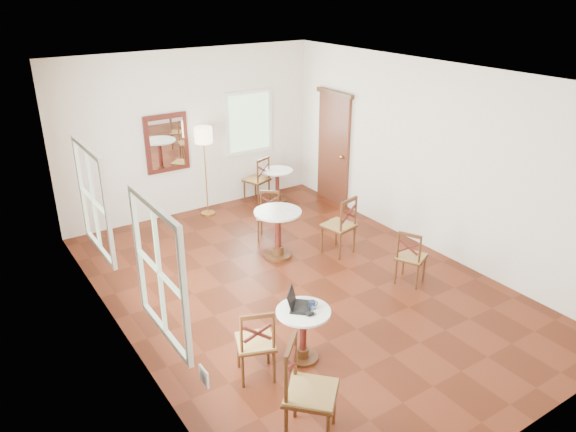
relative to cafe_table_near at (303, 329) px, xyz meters
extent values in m
plane|color=#511D0D|center=(0.91, 1.38, -0.41)|extent=(7.00, 7.00, 0.00)
cube|color=silver|center=(0.91, 4.88, 1.09)|extent=(5.00, 0.02, 3.00)
cube|color=silver|center=(0.91, -2.12, 1.09)|extent=(5.00, 0.02, 3.00)
cube|color=silver|center=(-1.59, 1.38, 1.09)|extent=(0.02, 7.00, 3.00)
cube|color=silver|center=(3.41, 1.38, 1.09)|extent=(0.02, 7.00, 3.00)
cube|color=white|center=(0.91, 1.38, 2.59)|extent=(5.00, 7.00, 0.02)
cube|color=brown|center=(3.37, 3.78, 0.64)|extent=(0.06, 0.90, 2.10)
cube|color=#4B2812|center=(3.35, 3.78, 1.74)|extent=(0.08, 1.02, 0.08)
sphere|color=#BF8C3F|center=(3.31, 3.46, 0.59)|extent=(0.07, 0.07, 0.07)
cube|color=#4E1914|center=(0.41, 4.84, 0.99)|extent=(0.80, 0.05, 1.05)
cube|color=white|center=(0.41, 4.81, 0.99)|extent=(0.64, 0.02, 0.88)
cube|color=white|center=(-1.56, -0.72, 0.54)|extent=(0.02, 0.16, 0.16)
torus|color=red|center=(-1.54, -0.72, 0.54)|extent=(0.02, 0.12, 0.12)
cube|color=white|center=(-1.56, 0.18, 1.14)|extent=(0.06, 1.22, 1.42)
cube|color=white|center=(-1.56, 2.38, 1.14)|extent=(0.06, 1.22, 1.42)
cube|color=white|center=(2.11, 4.85, 1.14)|extent=(1.02, 0.06, 1.22)
cylinder|color=#4B2812|center=(0.00, 0.00, -0.39)|extent=(0.36, 0.36, 0.04)
cylinder|color=#4B2812|center=(0.00, 0.00, -0.32)|extent=(0.14, 0.14, 0.11)
cylinder|color=#4E1914|center=(0.00, 0.00, -0.05)|extent=(0.08, 0.08, 0.54)
cylinder|color=#4B2812|center=(0.00, 0.00, 0.20)|extent=(0.13, 0.13, 0.05)
cylinder|color=silver|center=(0.00, 0.00, 0.24)|extent=(0.63, 0.63, 0.03)
cylinder|color=#4B2812|center=(1.16, 2.34, -0.39)|extent=(0.43, 0.43, 0.04)
cylinder|color=#4B2812|center=(1.16, 2.34, -0.30)|extent=(0.17, 0.17, 0.13)
cylinder|color=#4E1914|center=(1.16, 2.34, 0.02)|extent=(0.10, 0.10, 0.64)
cylinder|color=#4B2812|center=(1.16, 2.34, 0.31)|extent=(0.15, 0.15, 0.06)
cylinder|color=silver|center=(1.16, 2.34, 0.36)|extent=(0.75, 0.75, 0.03)
cylinder|color=#4B2812|center=(2.43, 4.34, -0.39)|extent=(0.36, 0.36, 0.04)
cylinder|color=#4B2812|center=(2.43, 4.34, -0.32)|extent=(0.14, 0.14, 0.11)
cylinder|color=#4E1914|center=(2.43, 4.34, -0.05)|extent=(0.08, 0.08, 0.53)
cylinder|color=#4B2812|center=(2.43, 4.34, 0.20)|extent=(0.12, 0.12, 0.05)
cylinder|color=silver|center=(2.43, 4.34, 0.24)|extent=(0.62, 0.62, 0.03)
cylinder|color=#4B2812|center=(-0.38, 0.16, -0.20)|extent=(0.03, 0.03, 0.43)
cylinder|color=#4B2812|center=(-0.50, -0.16, -0.20)|extent=(0.03, 0.03, 0.43)
cylinder|color=#4B2812|center=(-0.70, 0.28, -0.20)|extent=(0.03, 0.03, 0.43)
cylinder|color=#4B2812|center=(-0.82, -0.04, -0.20)|extent=(0.03, 0.03, 0.43)
cube|color=#4B2812|center=(-0.60, 0.06, 0.02)|extent=(0.54, 0.54, 0.03)
cube|color=olive|center=(-0.60, 0.06, 0.04)|extent=(0.52, 0.52, 0.04)
cylinder|color=#4B2812|center=(-0.50, -0.16, 0.26)|extent=(0.03, 0.03, 0.48)
cylinder|color=#4B2812|center=(-0.82, -0.04, 0.26)|extent=(0.03, 0.03, 0.48)
cube|color=#4B2812|center=(-0.66, -0.10, 0.48)|extent=(0.35, 0.16, 0.05)
cube|color=#4E1914|center=(-0.66, -0.10, 0.27)|extent=(0.30, 0.13, 0.21)
cube|color=#4E1914|center=(-0.66, -0.10, 0.27)|extent=(0.30, 0.13, 0.21)
cylinder|color=#4B2812|center=(-0.89, -0.99, -0.16)|extent=(0.04, 0.04, 0.50)
cylinder|color=#4B2812|center=(-0.33, -1.00, -0.16)|extent=(0.04, 0.04, 0.50)
cylinder|color=#4B2812|center=(-0.60, -0.72, -0.16)|extent=(0.04, 0.04, 0.50)
cube|color=#4B2812|center=(-0.61, -1.00, 0.09)|extent=(0.69, 0.69, 0.03)
cube|color=olive|center=(-0.61, -1.00, 0.11)|extent=(0.65, 0.65, 0.04)
cylinder|color=#4B2812|center=(-0.89, -0.99, 0.36)|extent=(0.04, 0.04, 0.55)
cylinder|color=#4B2812|center=(-0.60, -0.72, 0.36)|extent=(0.04, 0.04, 0.55)
cube|color=#4B2812|center=(-0.75, -0.85, 0.61)|extent=(0.33, 0.32, 0.06)
cube|color=#4E1914|center=(-0.75, -0.85, 0.37)|extent=(0.28, 0.27, 0.24)
cube|color=#4E1914|center=(-0.75, -0.85, 0.37)|extent=(0.28, 0.27, 0.24)
cylinder|color=#4B2812|center=(2.18, 2.14, -0.18)|extent=(0.04, 0.04, 0.46)
cylinder|color=#4B2812|center=(2.26, 1.78, -0.18)|extent=(0.04, 0.04, 0.46)
cylinder|color=#4B2812|center=(1.82, 2.06, -0.18)|extent=(0.04, 0.04, 0.46)
cylinder|color=#4B2812|center=(1.90, 1.70, -0.18)|extent=(0.04, 0.04, 0.46)
cube|color=#4B2812|center=(2.04, 1.92, 0.06)|extent=(0.54, 0.54, 0.03)
cube|color=olive|center=(2.04, 1.92, 0.07)|extent=(0.52, 0.52, 0.04)
cylinder|color=#4B2812|center=(2.26, 1.78, 0.31)|extent=(0.04, 0.04, 0.51)
cylinder|color=#4B2812|center=(1.90, 1.70, 0.31)|extent=(0.04, 0.04, 0.51)
cube|color=#4B2812|center=(2.08, 1.74, 0.55)|extent=(0.39, 0.12, 0.05)
cube|color=#4E1914|center=(2.08, 1.74, 0.32)|extent=(0.33, 0.10, 0.23)
cube|color=#4E1914|center=(2.08, 1.74, 0.32)|extent=(0.33, 0.10, 0.23)
cylinder|color=#4B2812|center=(2.54, 0.52, -0.21)|extent=(0.03, 0.03, 0.40)
cylinder|color=#4B2812|center=(2.25, 0.38, -0.21)|extent=(0.03, 0.03, 0.40)
cylinder|color=#4B2812|center=(2.40, 0.80, -0.21)|extent=(0.03, 0.03, 0.40)
cylinder|color=#4B2812|center=(2.12, 0.67, -0.21)|extent=(0.03, 0.03, 0.40)
cube|color=#4B2812|center=(2.33, 0.59, -0.01)|extent=(0.52, 0.52, 0.03)
cube|color=olive|center=(2.33, 0.59, 0.01)|extent=(0.50, 0.50, 0.04)
cylinder|color=#4B2812|center=(2.25, 0.38, 0.21)|extent=(0.03, 0.03, 0.44)
cylinder|color=#4B2812|center=(2.12, 0.67, 0.21)|extent=(0.03, 0.03, 0.44)
cube|color=#4B2812|center=(2.18, 0.52, 0.41)|extent=(0.17, 0.32, 0.04)
cube|color=#4E1914|center=(2.18, 0.52, 0.22)|extent=(0.14, 0.27, 0.19)
cube|color=#4E1914|center=(2.18, 0.52, 0.22)|extent=(0.14, 0.27, 0.19)
cylinder|color=#4B2812|center=(2.21, 4.82, -0.19)|extent=(0.03, 0.03, 0.44)
cylinder|color=#4B2812|center=(2.33, 4.49, -0.19)|extent=(0.03, 0.03, 0.44)
cylinder|color=#4B2812|center=(1.88, 4.70, -0.19)|extent=(0.03, 0.03, 0.44)
cylinder|color=#4B2812|center=(2.00, 4.37, -0.19)|extent=(0.03, 0.03, 0.44)
cube|color=#4B2812|center=(2.10, 4.59, 0.03)|extent=(0.55, 0.55, 0.03)
cube|color=olive|center=(2.10, 4.59, 0.04)|extent=(0.52, 0.52, 0.04)
cylinder|color=#4B2812|center=(2.33, 4.49, 0.27)|extent=(0.03, 0.03, 0.48)
cylinder|color=#4B2812|center=(2.00, 4.37, 0.27)|extent=(0.03, 0.03, 0.48)
cube|color=#4B2812|center=(2.16, 4.43, 0.49)|extent=(0.36, 0.16, 0.05)
cube|color=#4E1914|center=(2.16, 4.43, 0.28)|extent=(0.30, 0.13, 0.21)
cube|color=#4E1914|center=(2.16, 4.43, 0.28)|extent=(0.30, 0.13, 0.21)
cylinder|color=#4B2812|center=(1.18, 2.98, -0.22)|extent=(0.03, 0.03, 0.38)
cylinder|color=#4B2812|center=(1.38, 3.21, -0.22)|extent=(0.03, 0.03, 0.38)
cylinder|color=#4B2812|center=(1.41, 2.78, -0.22)|extent=(0.03, 0.03, 0.38)
cylinder|color=#4B2812|center=(1.61, 3.01, -0.22)|extent=(0.03, 0.03, 0.38)
cube|color=#4B2812|center=(1.39, 3.00, -0.02)|extent=(0.53, 0.53, 0.03)
cube|color=olive|center=(1.39, 3.00, -0.01)|extent=(0.50, 0.50, 0.03)
cylinder|color=#4B2812|center=(1.38, 3.21, 0.19)|extent=(0.03, 0.03, 0.43)
cylinder|color=#4B2812|center=(1.61, 3.01, 0.19)|extent=(0.03, 0.03, 0.43)
cube|color=#4B2812|center=(1.49, 3.11, 0.38)|extent=(0.26, 0.23, 0.04)
cube|color=#4E1914|center=(1.49, 3.11, 0.19)|extent=(0.22, 0.20, 0.19)
cube|color=#4E1914|center=(1.49, 3.11, 0.19)|extent=(0.22, 0.20, 0.19)
cylinder|color=#BF8C3F|center=(0.99, 4.53, -0.40)|extent=(0.27, 0.27, 0.03)
cylinder|color=#BF8C3F|center=(0.99, 4.53, 0.36)|extent=(0.02, 0.02, 1.53)
cylinder|color=beige|center=(0.99, 4.53, 1.12)|extent=(0.33, 0.33, 0.29)
cube|color=black|center=(0.01, 0.06, 0.26)|extent=(0.37, 0.37, 0.02)
cube|color=black|center=(0.01, 0.06, 0.27)|extent=(0.27, 0.27, 0.00)
cube|color=black|center=(-0.07, 0.14, 0.37)|extent=(0.26, 0.27, 0.21)
cube|color=silver|center=(-0.07, 0.14, 0.37)|extent=(0.22, 0.23, 0.17)
ellipsoid|color=black|center=(0.01, -0.12, 0.27)|extent=(0.11, 0.07, 0.04)
cylinder|color=black|center=(0.11, -0.02, 0.30)|extent=(0.08, 0.08, 0.10)
torus|color=black|center=(0.15, -0.02, 0.30)|extent=(0.07, 0.01, 0.07)
cylinder|color=white|center=(0.05, -0.12, 0.30)|extent=(0.06, 0.06, 0.10)
cube|color=black|center=(-0.21, -0.36, -0.39)|extent=(0.11, 0.07, 0.04)
camera|label=1|loc=(-3.06, -4.28, 3.69)|focal=34.27mm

